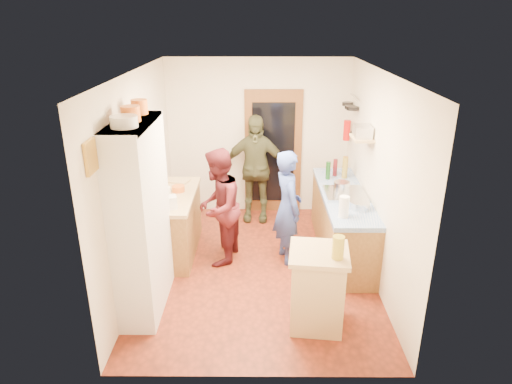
{
  "coord_description": "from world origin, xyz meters",
  "views": [
    {
      "loc": [
        0.0,
        -5.4,
        3.23
      ],
      "look_at": [
        -0.03,
        0.15,
        1.05
      ],
      "focal_mm": 32.0,
      "sensor_mm": 36.0,
      "label": 1
    }
  ],
  "objects_px": {
    "right_counter_base": "(342,224)",
    "island_base": "(317,290)",
    "hutch_body": "(141,219)",
    "person_back": "(256,169)",
    "person_hob": "(290,208)",
    "person_left": "(221,206)"
  },
  "relations": [
    {
      "from": "person_hob",
      "to": "person_back",
      "type": "bearing_deg",
      "value": 3.52
    },
    {
      "from": "hutch_body",
      "to": "right_counter_base",
      "type": "distance_m",
      "value": 2.9
    },
    {
      "from": "person_hob",
      "to": "island_base",
      "type": "bearing_deg",
      "value": 172.42
    },
    {
      "from": "hutch_body",
      "to": "person_hob",
      "type": "distance_m",
      "value": 2.05
    },
    {
      "from": "person_left",
      "to": "person_back",
      "type": "relative_size",
      "value": 0.91
    },
    {
      "from": "island_base",
      "to": "hutch_body",
      "type": "bearing_deg",
      "value": 168.75
    },
    {
      "from": "person_hob",
      "to": "person_left",
      "type": "xyz_separation_m",
      "value": [
        -0.94,
        0.01,
        0.01
      ]
    },
    {
      "from": "hutch_body",
      "to": "person_left",
      "type": "relative_size",
      "value": 1.37
    },
    {
      "from": "hutch_body",
      "to": "person_hob",
      "type": "bearing_deg",
      "value": 30.92
    },
    {
      "from": "hutch_body",
      "to": "person_back",
      "type": "bearing_deg",
      "value": 62.39
    },
    {
      "from": "island_base",
      "to": "person_hob",
      "type": "height_order",
      "value": "person_hob"
    },
    {
      "from": "hutch_body",
      "to": "person_back",
      "type": "height_order",
      "value": "hutch_body"
    },
    {
      "from": "island_base",
      "to": "person_hob",
      "type": "relative_size",
      "value": 0.54
    },
    {
      "from": "right_counter_base",
      "to": "person_left",
      "type": "relative_size",
      "value": 1.37
    },
    {
      "from": "person_left",
      "to": "person_back",
      "type": "bearing_deg",
      "value": 172.44
    },
    {
      "from": "island_base",
      "to": "person_left",
      "type": "xyz_separation_m",
      "value": [
        -1.14,
        1.43,
        0.38
      ]
    },
    {
      "from": "hutch_body",
      "to": "person_back",
      "type": "relative_size",
      "value": 1.24
    },
    {
      "from": "hutch_body",
      "to": "person_hob",
      "type": "xyz_separation_m",
      "value": [
        1.74,
        1.04,
        -0.31
      ]
    },
    {
      "from": "island_base",
      "to": "person_back",
      "type": "bearing_deg",
      "value": 103.83
    },
    {
      "from": "right_counter_base",
      "to": "island_base",
      "type": "bearing_deg",
      "value": -108.19
    },
    {
      "from": "hutch_body",
      "to": "right_counter_base",
      "type": "xyz_separation_m",
      "value": [
        2.5,
        1.3,
        -0.68
      ]
    },
    {
      "from": "person_hob",
      "to": "person_back",
      "type": "height_order",
      "value": "person_back"
    }
  ]
}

